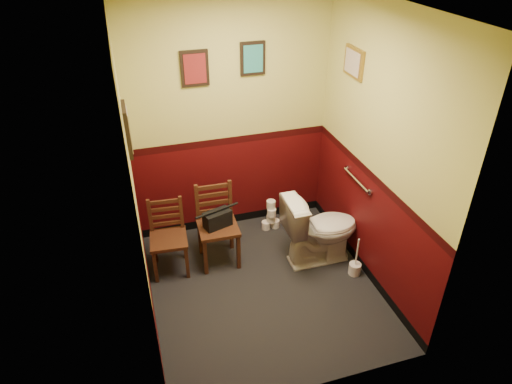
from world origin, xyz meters
TOP-DOWN VIEW (x-y plane):
  - floor at (0.00, 0.00)m, footprint 2.20×2.40m
  - ceiling at (0.00, 0.00)m, footprint 2.20×2.40m
  - wall_back at (0.00, 1.20)m, footprint 2.20×0.00m
  - wall_front at (0.00, -1.20)m, footprint 2.20×0.00m
  - wall_left at (-1.10, 0.00)m, footprint 0.00×2.40m
  - wall_right at (1.10, 0.00)m, footprint 0.00×2.40m
  - grab_bar at (1.07, 0.25)m, footprint 0.05×0.56m
  - framed_print_back_a at (-0.35, 1.18)m, footprint 0.28×0.04m
  - framed_print_back_b at (0.25, 1.18)m, footprint 0.26×0.04m
  - framed_print_left at (-1.08, 0.10)m, footprint 0.04×0.30m
  - framed_print_right at (1.08, 0.60)m, footprint 0.04×0.34m
  - toilet at (0.72, 0.26)m, footprint 0.82×0.46m
  - toilet_brush at (0.99, -0.08)m, footprint 0.13×0.13m
  - chair_left at (-0.85, 0.59)m, footprint 0.41×0.41m
  - chair_right at (-0.33, 0.59)m, footprint 0.43×0.43m
  - handbag at (-0.33, 0.55)m, footprint 0.31×0.22m
  - tp_stack at (0.40, 0.95)m, footprint 0.22×0.13m

SIDE VIEW (x-z plane):
  - floor at x=0.00m, z-range 0.00..0.00m
  - toilet_brush at x=0.99m, z-range -0.15..0.30m
  - tp_stack at x=0.40m, z-range -0.03..0.36m
  - toilet at x=0.72m, z-range 0.00..0.80m
  - chair_left at x=-0.85m, z-range 0.00..0.80m
  - chair_right at x=-0.33m, z-range 0.00..0.89m
  - handbag at x=-0.33m, z-range 0.45..0.66m
  - grab_bar at x=1.07m, z-range 0.92..0.98m
  - wall_back at x=0.00m, z-range 0.00..2.70m
  - wall_front at x=0.00m, z-range 0.00..2.70m
  - wall_left at x=-1.10m, z-range 0.00..2.70m
  - wall_right at x=1.10m, z-range 0.00..2.70m
  - framed_print_left at x=-1.08m, z-range 1.66..2.04m
  - framed_print_back_a at x=-0.35m, z-range 1.77..2.13m
  - framed_print_back_b at x=0.25m, z-range 1.83..2.17m
  - framed_print_right at x=1.08m, z-range 1.91..2.19m
  - ceiling at x=0.00m, z-range 2.70..2.70m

